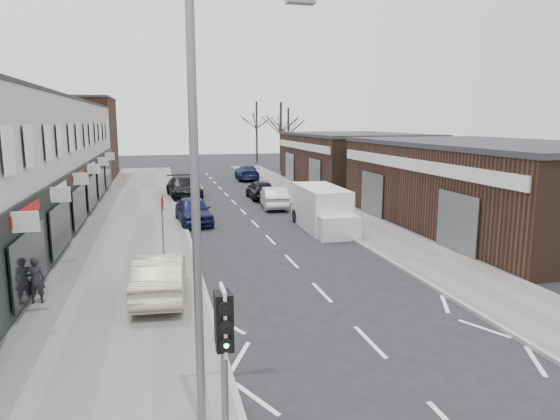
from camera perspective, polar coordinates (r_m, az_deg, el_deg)
ground at (r=12.39m, az=14.17°, el=-18.18°), size 160.00×160.00×0.00m
pavement_left at (r=32.11m, az=-16.19°, el=-0.60°), size 5.50×64.00×0.12m
pavement_right at (r=33.94m, az=5.38°, el=0.32°), size 3.50×64.00×0.12m
brick_block_far at (r=55.19m, az=-22.59°, el=7.48°), size 8.00×10.00×8.00m
right_unit_near at (r=29.76m, az=23.08°, el=2.44°), size 10.00×18.00×4.50m
right_unit_far at (r=47.20m, az=8.39°, el=5.69°), size 10.00×16.00×4.50m
tree_far_a at (r=59.60m, az=0.09°, el=4.53°), size 3.60×3.60×8.00m
tree_far_b at (r=66.00m, az=0.95°, el=5.07°), size 3.60×3.60×7.50m
tree_far_c at (r=71.16m, az=-2.64°, el=5.43°), size 3.60×3.60×8.50m
traffic_light at (r=8.32m, az=-6.45°, el=-14.03°), size 0.28×0.60×3.10m
street_lamp at (r=8.87m, az=-8.56°, el=2.30°), size 2.23×0.22×8.00m
warning_sign at (r=21.86m, az=-13.24°, el=0.35°), size 0.12×0.80×2.70m
white_van at (r=27.24m, az=4.79°, el=0.09°), size 2.18×5.92×2.29m
sedan_on_pavement at (r=16.87m, az=-13.54°, el=-7.27°), size 1.87×4.52×1.46m
pedestrian at (r=17.65m, az=-26.14°, el=-7.18°), size 0.56×0.37×1.51m
parked_car_left_a at (r=29.06m, az=-9.86°, el=-0.04°), size 2.14×4.58×1.51m
parked_car_left_b at (r=38.90m, az=-10.94°, el=2.54°), size 2.76×5.72×1.61m
parked_car_left_c at (r=40.89m, az=-10.50°, el=2.69°), size 2.29×4.67×1.28m
parked_car_right_a at (r=33.80m, az=-0.72°, el=1.46°), size 1.96×4.51×1.44m
parked_car_right_b at (r=37.68m, az=-2.23°, el=2.37°), size 1.73×4.28×1.46m
parked_car_right_c at (r=50.14m, az=-3.82°, el=4.31°), size 2.39×5.28×1.50m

